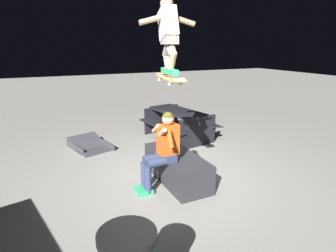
{
  "coord_description": "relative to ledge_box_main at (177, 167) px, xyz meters",
  "views": [
    {
      "loc": [
        -4.23,
        2.08,
        2.35
      ],
      "look_at": [
        -0.28,
        0.28,
        1.1
      ],
      "focal_mm": 29.81,
      "sensor_mm": 36.0,
      "label": 1
    }
  ],
  "objects": [
    {
      "name": "skateboard",
      "position": [
        -0.17,
        0.22,
        1.61
      ],
      "size": [
        1.04,
        0.33,
        0.13
      ],
      "color": "#AD8451"
    },
    {
      "name": "ground_plane",
      "position": [
        0.09,
        -0.03,
        -0.25
      ],
      "size": [
        40.0,
        40.0,
        0.0
      ],
      "primitive_type": "plane",
      "color": "gray"
    },
    {
      "name": "ledge_box_main",
      "position": [
        0.0,
        0.0,
        0.0
      ],
      "size": [
        1.56,
        0.66,
        0.5
      ],
      "primitive_type": "cube",
      "rotation": [
        0.0,
        0.0,
        0.02
      ],
      "color": "#28282D",
      "rests_on": "ground"
    },
    {
      "name": "kicker_ramp",
      "position": [
        2.31,
        1.16,
        -0.2
      ],
      "size": [
        1.16,
        0.99,
        0.32
      ],
      "color": "#38383D",
      "rests_on": "ground"
    },
    {
      "name": "person_sitting_on_ledge",
      "position": [
        -0.19,
        0.36,
        0.49
      ],
      "size": [
        0.59,
        0.76,
        1.33
      ],
      "color": "#2D3856",
      "rests_on": "ground"
    },
    {
      "name": "picnic_table_back",
      "position": [
        2.12,
        -1.09,
        0.25
      ],
      "size": [
        1.92,
        1.64,
        0.75
      ],
      "color": "black",
      "rests_on": "ground"
    },
    {
      "name": "skater_airborne",
      "position": [
        -0.12,
        0.22,
        2.3
      ],
      "size": [
        0.63,
        0.89,
        1.12
      ],
      "color": "#2D9E66"
    }
  ]
}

